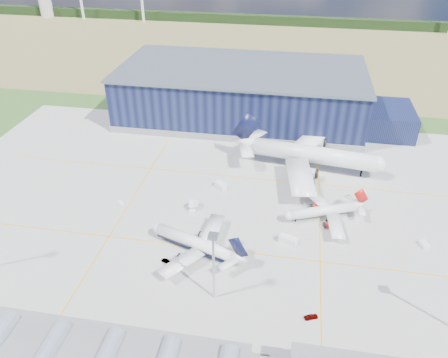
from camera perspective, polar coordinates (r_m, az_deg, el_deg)
ground at (r=152.06m, az=-2.83°, el=-6.40°), size 600.00×600.00×0.00m
apron at (r=159.74m, az=-2.06°, el=-4.17°), size 220.00×160.00×0.08m
farmland at (r=349.53m, az=5.26°, el=16.53°), size 600.00×220.00×0.01m
treeline at (r=425.96m, az=6.39°, el=19.92°), size 600.00×8.00×8.00m
hangar at (r=227.39m, az=3.01°, el=10.84°), size 145.00×62.00×26.10m
light_mast_center at (r=118.12m, az=-1.39°, el=-10.11°), size 2.60×2.60×23.00m
airliner_navy at (r=139.35m, az=-3.89°, el=-7.59°), size 45.05×44.58×11.60m
airliner_red at (r=156.94m, az=12.88°, el=-3.52°), size 41.41×41.04×10.40m
airliner_widebody at (r=182.95m, az=11.59°, el=4.20°), size 73.36×72.15×21.28m
gse_van_a at (r=146.47m, az=8.39°, el=-7.89°), size 6.47×4.47×2.59m
gse_cart_a at (r=158.35m, az=24.66°, el=-7.77°), size 3.23×3.81×1.40m
gse_van_b at (r=171.18m, az=-0.42°, el=-0.87°), size 5.59×5.34×2.43m
gse_tug_c at (r=200.45m, az=12.39°, el=3.50°), size 2.85×3.61×1.38m
gse_cart_b at (r=167.10m, az=-13.36°, el=-3.08°), size 3.18×3.05×1.15m
airstair at (r=160.48m, az=-3.95°, el=-3.42°), size 2.70×4.75×2.86m
car_a at (r=125.80m, az=11.32°, el=-17.22°), size 4.11×2.94×1.30m
car_b at (r=139.71m, az=-7.53°, el=-10.61°), size 3.45×2.05×1.07m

